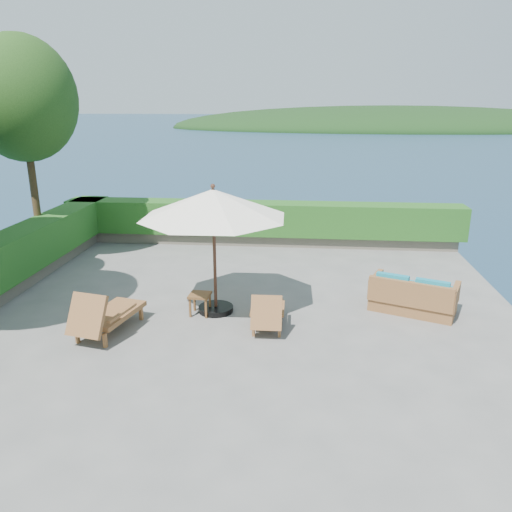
# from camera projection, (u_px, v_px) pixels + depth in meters

# --- Properties ---
(ground) EXTENTS (12.00, 12.00, 0.00)m
(ground) POSITION_uv_depth(u_px,v_px,m) (238.00, 316.00, 10.57)
(ground) COLOR gray
(ground) RESTS_ON ground
(foundation) EXTENTS (12.00, 12.00, 3.00)m
(foundation) POSITION_uv_depth(u_px,v_px,m) (239.00, 381.00, 11.03)
(foundation) COLOR #585046
(foundation) RESTS_ON ocean
(ocean) EXTENTS (600.00, 600.00, 0.00)m
(ocean) POSITION_uv_depth(u_px,v_px,m) (240.00, 436.00, 11.46)
(ocean) COLOR #163145
(ocean) RESTS_ON ground
(offshore_island) EXTENTS (126.00, 57.60, 12.60)m
(offshore_island) POSITION_uv_depth(u_px,v_px,m) (389.00, 128.00, 142.24)
(offshore_island) COLOR black
(offshore_island) RESTS_ON ocean
(planter_wall_far) EXTENTS (12.00, 0.60, 0.36)m
(planter_wall_far) POSITION_uv_depth(u_px,v_px,m) (261.00, 239.00, 15.84)
(planter_wall_far) COLOR #6E6658
(planter_wall_far) RESTS_ON ground
(hedge_far) EXTENTS (12.40, 0.90, 1.00)m
(hedge_far) POSITION_uv_depth(u_px,v_px,m) (261.00, 218.00, 15.64)
(hedge_far) COLOR #1C4F16
(hedge_far) RESTS_ON planter_wall_far
(tree_far) EXTENTS (2.80, 2.80, 6.03)m
(tree_far) POSITION_uv_depth(u_px,v_px,m) (22.00, 99.00, 12.85)
(tree_far) COLOR #46331B
(tree_far) RESTS_ON ground
(patio_umbrella) EXTENTS (4.10, 4.10, 2.78)m
(patio_umbrella) POSITION_uv_depth(u_px,v_px,m) (213.00, 205.00, 10.12)
(patio_umbrella) COLOR black
(patio_umbrella) RESTS_ON ground
(lounge_left) EXTENTS (1.06, 1.84, 1.00)m
(lounge_left) POSITION_uv_depth(u_px,v_px,m) (105.00, 314.00, 9.63)
(lounge_left) COLOR brown
(lounge_left) RESTS_ON ground
(lounge_right) EXTENTS (0.68, 1.46, 0.83)m
(lounge_right) POSITION_uv_depth(u_px,v_px,m) (268.00, 312.00, 9.94)
(lounge_right) COLOR brown
(lounge_right) RESTS_ON ground
(side_table) EXTENTS (0.46, 0.46, 0.47)m
(side_table) POSITION_uv_depth(u_px,v_px,m) (200.00, 298.00, 10.55)
(side_table) COLOR brown
(side_table) RESTS_ON ground
(wicker_loveseat) EXTENTS (1.97, 1.50, 0.87)m
(wicker_loveseat) POSITION_uv_depth(u_px,v_px,m) (413.00, 297.00, 10.69)
(wicker_loveseat) COLOR brown
(wicker_loveseat) RESTS_ON ground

